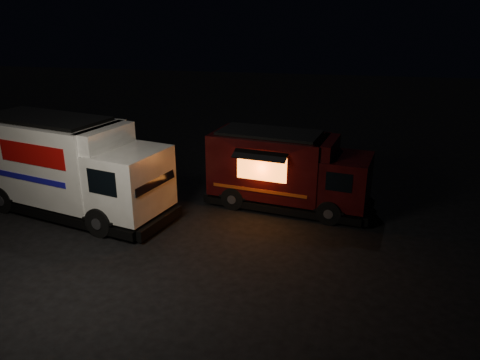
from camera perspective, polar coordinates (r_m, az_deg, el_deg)
ground at (r=15.11m, az=-9.41°, el=-6.68°), size 80.00×80.00×0.00m
white_truck at (r=17.02m, az=-19.87°, el=1.51°), size 7.73×4.22×3.33m
red_truck at (r=16.63m, az=6.04°, el=1.13°), size 6.14×3.12×2.73m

